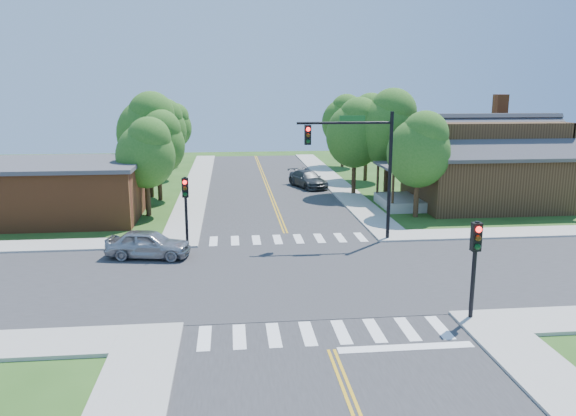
{
  "coord_description": "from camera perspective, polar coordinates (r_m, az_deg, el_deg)",
  "views": [
    {
      "loc": [
        -3.19,
        -24.33,
        8.56
      ],
      "look_at": [
        -0.17,
        4.61,
        2.2
      ],
      "focal_mm": 35.0,
      "sensor_mm": 36.0,
      "label": 1
    }
  ],
  "objects": [
    {
      "name": "building_nw",
      "position": [
        39.68,
        -21.99,
        1.74
      ],
      "size": [
        10.4,
        8.4,
        3.73
      ],
      "color": "brown",
      "rests_on": "ground"
    },
    {
      "name": "car_dgrey",
      "position": [
        48.03,
        2.03,
        2.9
      ],
      "size": [
        4.88,
        6.0,
        1.4
      ],
      "primitive_type": "imported",
      "rotation": [
        0.0,
        0.0,
        0.33
      ],
      "color": "#323537",
      "rests_on": "ground"
    },
    {
      "name": "tree_e_a",
      "position": [
        37.62,
        13.28,
        5.95
      ],
      "size": [
        4.13,
        3.92,
        7.02
      ],
      "color": "#382314",
      "rests_on": "ground"
    },
    {
      "name": "sidewalk_ne",
      "position": [
        45.23,
        19.02,
        0.83
      ],
      "size": [
        40.0,
        40.0,
        0.14
      ],
      "color": "#9E9B93",
      "rests_on": "ground"
    },
    {
      "name": "tree_e_c",
      "position": [
        51.64,
        8.11,
        8.49
      ],
      "size": [
        4.68,
        4.45,
        7.96
      ],
      "color": "#382314",
      "rests_on": "ground"
    },
    {
      "name": "crosswalk_south",
      "position": [
        20.29,
        3.74,
        -12.52
      ],
      "size": [
        8.85,
        2.0,
        0.01
      ],
      "color": "white",
      "rests_on": "ground"
    },
    {
      "name": "centerline",
      "position": [
        25.98,
        1.44,
        -6.81
      ],
      "size": [
        0.3,
        90.0,
        0.01
      ],
      "color": "gold",
      "rests_on": "ground"
    },
    {
      "name": "tree_e_d",
      "position": [
        60.49,
        5.71,
        8.95
      ],
      "size": [
        4.55,
        4.32,
        7.73
      ],
      "color": "#382314",
      "rests_on": "ground"
    },
    {
      "name": "signal_mast_ne",
      "position": [
        30.98,
        7.37,
        5.35
      ],
      "size": [
        5.3,
        0.42,
        7.2
      ],
      "color": "black",
      "rests_on": "ground"
    },
    {
      "name": "car_silver",
      "position": [
        29.22,
        -14.0,
        -3.62
      ],
      "size": [
        3.13,
        4.79,
        1.44
      ],
      "primitive_type": "imported",
      "rotation": [
        0.0,
        0.0,
        1.4
      ],
      "color": "#9C9DA3",
      "rests_on": "ground"
    },
    {
      "name": "intersection_patch",
      "position": [
        25.99,
        1.44,
        -6.91
      ],
      "size": [
        10.2,
        10.2,
        0.06
      ],
      "primitive_type": "cube",
      "color": "#2D2D30",
      "rests_on": "ground"
    },
    {
      "name": "sidewalk_nw",
      "position": [
        42.94,
        -22.93,
        -0.07
      ],
      "size": [
        40.0,
        40.0,
        0.14
      ],
      "color": "#9E9B93",
      "rests_on": "ground"
    },
    {
      "name": "tree_w_c",
      "position": [
        53.09,
        -12.56,
        8.05
      ],
      "size": [
        4.38,
        4.16,
        7.44
      ],
      "color": "#382314",
      "rests_on": "ground"
    },
    {
      "name": "ground",
      "position": [
        25.99,
        1.44,
        -6.91
      ],
      "size": [
        100.0,
        100.0,
        0.0
      ],
      "primitive_type": "plane",
      "color": "#254A17",
      "rests_on": "ground"
    },
    {
      "name": "tree_e_b",
      "position": [
        44.38,
        10.23,
        8.2
      ],
      "size": [
        4.95,
        4.7,
        8.42
      ],
      "color": "#382314",
      "rests_on": "ground"
    },
    {
      "name": "stop_bar",
      "position": [
        19.64,
        11.87,
        -13.8
      ],
      "size": [
        4.6,
        0.45,
        0.09
      ],
      "primitive_type": "cube",
      "color": "white",
      "rests_on": "ground"
    },
    {
      "name": "tree_bldg",
      "position": [
        43.28,
        -13.01,
        6.63
      ],
      "size": [
        4.04,
        3.84,
        6.87
      ],
      "color": "#382314",
      "rests_on": "ground"
    },
    {
      "name": "road_ns",
      "position": [
        25.99,
        1.44,
        -6.87
      ],
      "size": [
        10.0,
        90.0,
        0.04
      ],
      "primitive_type": "cube",
      "color": "#2D2D30",
      "rests_on": "ground"
    },
    {
      "name": "signal_pole_se",
      "position": [
        21.5,
        18.5,
        -4.26
      ],
      "size": [
        0.34,
        0.42,
        3.8
      ],
      "color": "black",
      "rests_on": "ground"
    },
    {
      "name": "tree_house",
      "position": [
        44.6,
        6.93,
        7.75
      ],
      "size": [
        4.55,
        4.32,
        7.73
      ],
      "color": "#382314",
      "rests_on": "ground"
    },
    {
      "name": "tree_w_a",
      "position": [
        38.19,
        -14.17,
        5.59
      ],
      "size": [
        3.89,
        3.69,
        6.61
      ],
      "color": "#382314",
      "rests_on": "ground"
    },
    {
      "name": "road_ew",
      "position": [
        25.98,
        1.44,
        -6.85
      ],
      "size": [
        90.0,
        10.0,
        0.04
      ],
      "primitive_type": "cube",
      "color": "#2D2D30",
      "rests_on": "ground"
    },
    {
      "name": "crosswalk_north",
      "position": [
        31.86,
        0.01,
        -3.17
      ],
      "size": [
        8.85,
        2.0,
        0.01
      ],
      "color": "white",
      "rests_on": "ground"
    },
    {
      "name": "signal_pole_nw",
      "position": [
        30.58,
        -10.37,
        1.0
      ],
      "size": [
        0.34,
        0.42,
        3.8
      ],
      "color": "black",
      "rests_on": "ground"
    },
    {
      "name": "tree_w_b",
      "position": [
        44.6,
        -13.91,
        7.85
      ],
      "size": [
        4.81,
        4.57,
        8.18
      ],
      "color": "#382314",
      "rests_on": "ground"
    },
    {
      "name": "house_ne",
      "position": [
        43.01,
        19.34,
        4.65
      ],
      "size": [
        13.05,
        8.8,
        7.11
      ],
      "color": "#311F11",
      "rests_on": "ground"
    },
    {
      "name": "tree_w_d",
      "position": [
        61.91,
        -11.55,
        8.26
      ],
      "size": [
        3.99,
        3.79,
        6.78
      ],
      "color": "#382314",
      "rests_on": "ground"
    }
  ]
}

